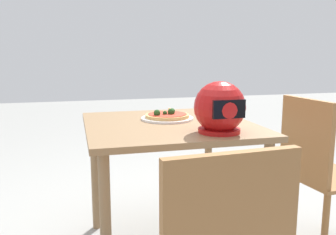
{
  "coord_description": "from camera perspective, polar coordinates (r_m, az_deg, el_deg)",
  "views": [
    {
      "loc": [
        0.5,
        1.89,
        1.14
      ],
      "look_at": [
        -0.01,
        -0.05,
        0.78
      ],
      "focal_mm": 38.84,
      "sensor_mm": 36.0,
      "label": 1
    }
  ],
  "objects": [
    {
      "name": "dining_table",
      "position": [
        2.01,
        0.12,
        -3.69
      ],
      "size": [
        0.9,
        0.92,
        0.76
      ],
      "color": "olive",
      "rests_on": "ground"
    },
    {
      "name": "pizza_plate",
      "position": [
        2.09,
        -0.12,
        -0.13
      ],
      "size": [
        0.3,
        0.3,
        0.01
      ],
      "primitive_type": "cylinder",
      "color": "white",
      "rests_on": "dining_table"
    },
    {
      "name": "motorcycle_helmet",
      "position": [
        1.75,
        8.12,
        1.44
      ],
      "size": [
        0.25,
        0.25,
        0.25
      ],
      "color": "#B21414",
      "rests_on": "dining_table"
    },
    {
      "name": "chair_side",
      "position": [
        2.22,
        22.38,
        -7.25
      ],
      "size": [
        0.44,
        0.44,
        0.9
      ],
      "color": "#996638",
      "rests_on": "ground"
    },
    {
      "name": "pizza",
      "position": [
        2.09,
        -0.13,
        0.38
      ],
      "size": [
        0.25,
        0.25,
        0.05
      ],
      "color": "tan",
      "rests_on": "pizza_plate"
    }
  ]
}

